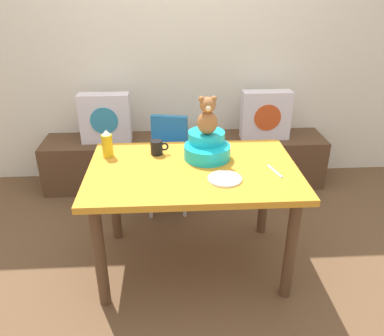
# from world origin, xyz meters

# --- Properties ---
(ground_plane) EXTENTS (8.00, 8.00, 0.00)m
(ground_plane) POSITION_xyz_m (0.00, 0.00, 0.00)
(ground_plane) COLOR brown
(back_wall) EXTENTS (4.40, 0.10, 2.60)m
(back_wall) POSITION_xyz_m (0.00, 1.45, 1.30)
(back_wall) COLOR silver
(back_wall) RESTS_ON ground_plane
(window_bench) EXTENTS (2.60, 0.44, 0.46)m
(window_bench) POSITION_xyz_m (0.00, 1.18, 0.23)
(window_bench) COLOR brown
(window_bench) RESTS_ON ground_plane
(pillow_floral_left) EXTENTS (0.44, 0.15, 0.44)m
(pillow_floral_left) POSITION_xyz_m (-0.71, 1.16, 0.68)
(pillow_floral_left) COLOR silver
(pillow_floral_left) RESTS_ON window_bench
(pillow_floral_right) EXTENTS (0.44, 0.15, 0.44)m
(pillow_floral_right) POSITION_xyz_m (0.73, 1.16, 0.68)
(pillow_floral_right) COLOR silver
(pillow_floral_right) RESTS_ON window_bench
(book_stack) EXTENTS (0.20, 0.14, 0.08)m
(book_stack) POSITION_xyz_m (0.08, 1.18, 0.50)
(book_stack) COLOR slate
(book_stack) RESTS_ON window_bench
(dining_table) EXTENTS (1.30, 0.86, 0.74)m
(dining_table) POSITION_xyz_m (0.00, 0.00, 0.63)
(dining_table) COLOR orange
(dining_table) RESTS_ON ground_plane
(highchair) EXTENTS (0.39, 0.50, 0.79)m
(highchair) POSITION_xyz_m (-0.17, 0.74, 0.52)
(highchair) COLOR #2672B2
(highchair) RESTS_ON ground_plane
(infant_seat_teal) EXTENTS (0.30, 0.33, 0.16)m
(infant_seat_teal) POSITION_xyz_m (0.10, 0.16, 0.81)
(infant_seat_teal) COLOR #16BACB
(infant_seat_teal) RESTS_ON dining_table
(teddy_bear) EXTENTS (0.13, 0.12, 0.25)m
(teddy_bear) POSITION_xyz_m (0.10, 0.16, 1.02)
(teddy_bear) COLOR #9D6337
(teddy_bear) RESTS_ON infant_seat_teal
(ketchup_bottle) EXTENTS (0.07, 0.07, 0.18)m
(ketchup_bottle) POSITION_xyz_m (-0.55, 0.21, 0.83)
(ketchup_bottle) COLOR gold
(ketchup_bottle) RESTS_ON dining_table
(coffee_mug) EXTENTS (0.12, 0.08, 0.09)m
(coffee_mug) POSITION_xyz_m (-0.22, 0.22, 0.79)
(coffee_mug) COLOR black
(coffee_mug) RESTS_ON dining_table
(dinner_plate_near) EXTENTS (0.20, 0.20, 0.01)m
(dinner_plate_near) POSITION_xyz_m (0.18, -0.17, 0.75)
(dinner_plate_near) COLOR white
(dinner_plate_near) RESTS_ON dining_table
(table_fork) EXTENTS (0.06, 0.17, 0.01)m
(table_fork) POSITION_xyz_m (0.49, -0.08, 0.74)
(table_fork) COLOR silver
(table_fork) RESTS_ON dining_table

